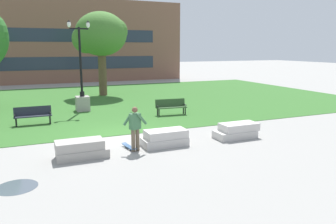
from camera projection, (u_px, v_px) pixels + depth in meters
ground_plane at (119, 136)px, 14.65m from camera, size 140.00×140.00×0.00m
grass_lawn at (84, 102)px, 23.68m from camera, size 40.00×20.00×0.02m
concrete_block_center at (81, 149)px, 11.68m from camera, size 1.82×0.90×0.64m
concrete_block_left at (165, 138)px, 13.14m from camera, size 1.80×0.90×0.64m
concrete_block_right at (237, 131)px, 14.29m from camera, size 1.92×0.90×0.64m
person_skateboarder at (135, 126)px, 12.31m from camera, size 0.94×0.43×1.71m
skateboard at (129, 147)px, 12.73m from camera, size 0.36×1.04×0.14m
puddle at (16, 187)px, 9.24m from camera, size 1.16×1.16×0.01m
park_bench_near_left at (33, 114)px, 16.68m from camera, size 1.80×0.54×0.90m
park_bench_near_right at (171, 106)px, 19.11m from camera, size 1.84×0.70×0.90m
lamp_post_left at (82, 93)px, 20.18m from camera, size 1.32×0.80×5.46m
tree_near_left at (100, 35)px, 26.17m from camera, size 4.31×4.11×6.69m
building_facade_distant at (58, 41)px, 35.77m from camera, size 29.02×1.03×9.25m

